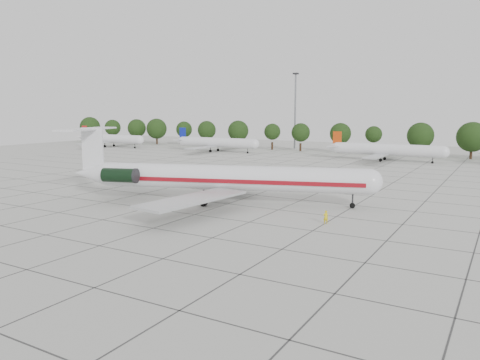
{
  "coord_description": "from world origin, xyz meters",
  "views": [
    {
      "loc": [
        34.34,
        -55.42,
        13.25
      ],
      "look_at": [
        1.73,
        0.5,
        3.5
      ],
      "focal_mm": 35.0,
      "sensor_mm": 36.0,
      "label": 1
    }
  ],
  "objects_px": {
    "main_airliner": "(213,177)",
    "ground_crew": "(326,217)",
    "bg_airliner_b": "(216,143)",
    "bg_airliner_a": "(111,139)",
    "floodlight_mast": "(295,107)",
    "bg_airliner_c": "(386,150)"
  },
  "relations": [
    {
      "from": "ground_crew",
      "to": "floodlight_mast",
      "type": "relative_size",
      "value": 0.06
    },
    {
      "from": "bg_airliner_b",
      "to": "bg_airliner_a",
      "type": "bearing_deg",
      "value": -176.21
    },
    {
      "from": "ground_crew",
      "to": "bg_airliner_c",
      "type": "distance_m",
      "value": 73.39
    },
    {
      "from": "bg_airliner_c",
      "to": "floodlight_mast",
      "type": "height_order",
      "value": "floodlight_mast"
    },
    {
      "from": "bg_airliner_a",
      "to": "floodlight_mast",
      "type": "xyz_separation_m",
      "value": [
        60.09,
        26.0,
        11.37
      ]
    },
    {
      "from": "ground_crew",
      "to": "bg_airliner_c",
      "type": "xyz_separation_m",
      "value": [
        -9.98,
        72.68,
        2.1
      ]
    },
    {
      "from": "main_airliner",
      "to": "ground_crew",
      "type": "relative_size",
      "value": 27.35
    },
    {
      "from": "ground_crew",
      "to": "floodlight_mast",
      "type": "xyz_separation_m",
      "value": [
        -46.11,
        96.25,
        13.47
      ]
    },
    {
      "from": "ground_crew",
      "to": "floodlight_mast",
      "type": "distance_m",
      "value": 107.57
    },
    {
      "from": "main_airliner",
      "to": "bg_airliner_c",
      "type": "relative_size",
      "value": 1.57
    },
    {
      "from": "main_airliner",
      "to": "ground_crew",
      "type": "bearing_deg",
      "value": -30.89
    },
    {
      "from": "main_airliner",
      "to": "floodlight_mast",
      "type": "height_order",
      "value": "floodlight_mast"
    },
    {
      "from": "main_airliner",
      "to": "bg_airliner_b",
      "type": "bearing_deg",
      "value": 104.34
    },
    {
      "from": "bg_airliner_b",
      "to": "bg_airliner_c",
      "type": "bearing_deg",
      "value": -0.46
    },
    {
      "from": "ground_crew",
      "to": "bg_airliner_b",
      "type": "distance_m",
      "value": 96.5
    },
    {
      "from": "main_airliner",
      "to": "bg_airliner_c",
      "type": "bearing_deg",
      "value": 64.53
    },
    {
      "from": "ground_crew",
      "to": "bg_airliner_a",
      "type": "bearing_deg",
      "value": -70.86
    },
    {
      "from": "bg_airliner_a",
      "to": "bg_airliner_b",
      "type": "relative_size",
      "value": 1.0
    },
    {
      "from": "bg_airliner_a",
      "to": "bg_airliner_b",
      "type": "bearing_deg",
      "value": 3.79
    },
    {
      "from": "ground_crew",
      "to": "bg_airliner_a",
      "type": "relative_size",
      "value": 0.06
    },
    {
      "from": "bg_airliner_a",
      "to": "main_airliner",
      "type": "bearing_deg",
      "value": -37.01
    },
    {
      "from": "bg_airliner_b",
      "to": "floodlight_mast",
      "type": "relative_size",
      "value": 1.11
    }
  ]
}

